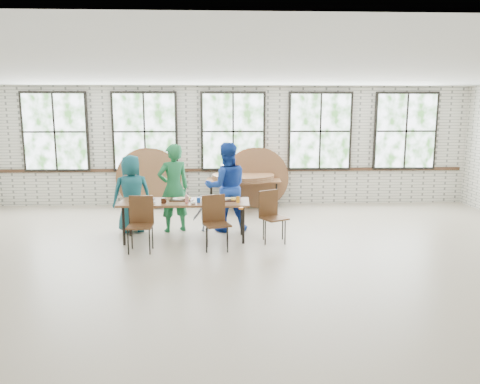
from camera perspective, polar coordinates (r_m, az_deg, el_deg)
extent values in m
plane|color=#B0A38B|center=(7.76, 0.13, -8.17)|extent=(12.00, 12.00, 0.00)
plane|color=white|center=(7.39, 0.14, 14.49)|extent=(12.00, 12.00, 0.00)
plane|color=silver|center=(11.91, -0.85, 5.61)|extent=(12.00, 0.00, 12.00)
plane|color=silver|center=(3.03, 4.02, -7.91)|extent=(12.00, 0.00, 12.00)
cube|color=#422819|center=(11.94, -0.84, 2.72)|extent=(11.80, 0.05, 0.08)
cube|color=black|center=(12.50, -21.61, 6.84)|extent=(1.62, 0.05, 1.97)
cube|color=white|center=(12.46, -21.66, 6.83)|extent=(1.50, 0.01, 1.85)
cube|color=black|center=(11.96, -11.53, 7.23)|extent=(1.62, 0.05, 1.97)
cube|color=white|center=(11.93, -11.55, 7.22)|extent=(1.50, 0.01, 1.85)
cube|color=black|center=(11.82, -0.85, 7.39)|extent=(1.62, 0.05, 1.97)
cube|color=white|center=(11.79, -0.84, 7.39)|extent=(1.50, 0.01, 1.85)
cube|color=black|center=(12.09, 9.72, 7.31)|extent=(1.62, 0.05, 1.97)
cube|color=white|center=(12.05, 9.76, 7.30)|extent=(1.50, 0.01, 1.85)
cube|color=black|center=(12.73, 19.52, 7.02)|extent=(1.62, 0.05, 1.97)
cube|color=white|center=(12.70, 19.58, 7.01)|extent=(1.50, 0.01, 1.85)
cube|color=brown|center=(8.76, -6.77, -1.26)|extent=(2.43, 0.89, 0.04)
cylinder|color=black|center=(8.70, -13.99, -4.07)|extent=(0.05, 0.05, 0.70)
cylinder|color=black|center=(9.27, -13.27, -3.16)|extent=(0.05, 0.05, 0.70)
cylinder|color=black|center=(8.53, 0.40, -4.04)|extent=(0.05, 0.05, 0.70)
cylinder|color=black|center=(9.12, 0.21, -3.11)|extent=(0.05, 0.05, 0.70)
cube|color=#4E301A|center=(8.21, -12.09, -4.11)|extent=(0.43, 0.41, 0.03)
cube|color=#4E301A|center=(8.34, -11.92, -2.13)|extent=(0.42, 0.04, 0.50)
cylinder|color=black|center=(8.14, -13.48, -5.97)|extent=(0.02, 0.02, 0.44)
cylinder|color=black|center=(8.46, -13.05, -5.34)|extent=(0.02, 0.02, 0.44)
cylinder|color=black|center=(8.08, -10.96, -6.00)|extent=(0.02, 0.02, 0.44)
cylinder|color=black|center=(8.40, -10.62, -5.35)|extent=(0.02, 0.02, 0.44)
cube|color=#4E301A|center=(8.15, -2.82, -4.01)|extent=(0.52, 0.51, 0.03)
cube|color=#4E301A|center=(8.27, -3.24, -2.02)|extent=(0.41, 0.16, 0.50)
cylinder|color=black|center=(8.05, -4.10, -5.90)|extent=(0.02, 0.02, 0.44)
cylinder|color=black|center=(8.38, -4.04, -5.26)|extent=(0.02, 0.02, 0.44)
cylinder|color=black|center=(8.05, -1.52, -5.88)|extent=(0.02, 0.02, 0.44)
cylinder|color=black|center=(8.37, -1.56, -5.24)|extent=(0.02, 0.02, 0.44)
cube|color=#4E301A|center=(8.62, 4.20, -3.23)|extent=(0.56, 0.56, 0.03)
cube|color=#4E301A|center=(8.72, 3.47, -1.39)|extent=(0.38, 0.24, 0.50)
cylinder|color=black|center=(8.50, 3.10, -5.02)|extent=(0.02, 0.02, 0.44)
cylinder|color=black|center=(8.82, 2.88, -4.45)|extent=(0.02, 0.02, 0.44)
cylinder|color=black|center=(8.54, 5.51, -4.98)|extent=(0.02, 0.02, 0.44)
cylinder|color=black|center=(8.86, 5.21, -4.41)|extent=(0.02, 0.02, 0.44)
imported|color=#1A5D63|center=(9.53, -13.04, -0.19)|extent=(0.87, 0.69, 1.55)
imported|color=#1D6D3C|center=(9.39, -8.10, 0.48)|extent=(0.76, 0.64, 1.76)
imported|color=#141940|center=(9.45, -4.32, -2.57)|extent=(0.54, 0.42, 0.73)
imported|color=#16389C|center=(9.34, -1.66, 0.60)|extent=(0.95, 0.78, 1.78)
cube|color=brown|center=(11.37, 0.41, 1.43)|extent=(1.84, 0.85, 0.04)
cylinder|color=black|center=(11.15, -3.53, -0.69)|extent=(0.04, 0.04, 0.70)
cylinder|color=black|center=(11.69, -3.48, -0.19)|extent=(0.04, 0.04, 0.70)
cylinder|color=black|center=(11.22, 4.46, -0.63)|extent=(0.04, 0.04, 0.70)
cylinder|color=black|center=(11.76, 4.14, -0.13)|extent=(0.04, 0.04, 0.70)
cube|color=black|center=(8.96, -11.85, -0.96)|extent=(0.44, 0.33, 0.02)
cube|color=black|center=(8.89, -7.11, -0.90)|extent=(0.44, 0.33, 0.02)
cube|color=black|center=(8.79, -1.61, -0.95)|extent=(0.44, 0.33, 0.02)
cylinder|color=black|center=(8.62, -9.32, -1.04)|extent=(0.09, 0.09, 0.09)
cube|color=red|center=(8.57, -6.50, -0.99)|extent=(0.06, 0.06, 0.11)
cylinder|color=#174AB2|center=(8.60, -5.07, -0.97)|extent=(0.07, 0.07, 0.10)
cylinder|color=orange|center=(8.57, -0.24, -0.93)|extent=(0.07, 0.07, 0.11)
cylinder|color=white|center=(8.54, -4.23, -1.03)|extent=(0.17, 0.17, 0.10)
ellipsoid|color=white|center=(8.63, -10.60, -1.23)|extent=(0.11, 0.11, 0.05)
ellipsoid|color=white|center=(8.48, -5.74, -1.31)|extent=(0.11, 0.11, 0.05)
cylinder|color=brown|center=(11.36, 0.41, 1.63)|extent=(1.50, 1.50, 0.04)
cylinder|color=brown|center=(11.35, 0.41, 1.85)|extent=(1.50, 1.50, 0.04)
cylinder|color=brown|center=(11.35, 0.41, 2.08)|extent=(1.50, 1.50, 0.04)
cylinder|color=brown|center=(11.83, -11.34, 1.65)|extent=(1.50, 0.33, 1.48)
cylinder|color=brown|center=(11.71, -10.81, 1.58)|extent=(1.50, 0.34, 1.48)
cylinder|color=brown|center=(11.72, 1.76, 1.76)|extent=(1.50, 0.36, 1.48)
cylinder|color=brown|center=(11.63, 2.28, 1.69)|extent=(1.50, 0.28, 1.49)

